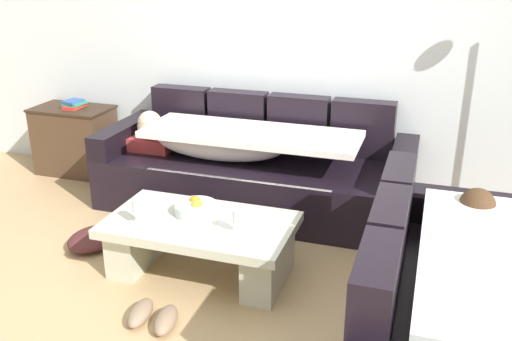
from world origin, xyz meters
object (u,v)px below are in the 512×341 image
couch_near_window (457,312)px  open_magazine (240,224)px  book_stack_on_cabinet (74,104)px  wine_glass_near_left (138,207)px  coffee_table (201,240)px  couch_along_wall (250,169)px  fruit_bowl (196,208)px  crumpled_garment (93,239)px  wine_glass_near_right (238,217)px  pair_of_shoes (153,316)px  side_cabinet (75,140)px

couch_near_window → open_magazine: couch_near_window is taller
book_stack_on_cabinet → wine_glass_near_left: bearing=-45.0°
couch_near_window → coffee_table: couch_near_window is taller
couch_along_wall → open_magazine: bearing=-74.3°
couch_along_wall → fruit_bowl: couch_along_wall is taller
coffee_table → wine_glass_near_left: bearing=-155.2°
open_magazine → crumpled_garment: bearing=164.8°
wine_glass_near_right → open_magazine: bearing=104.0°
couch_along_wall → wine_glass_near_right: size_ratio=15.13×
couch_along_wall → coffee_table: size_ratio=2.09×
book_stack_on_cabinet → pair_of_shoes: (1.79, -1.92, -0.63)m
fruit_bowl → book_stack_on_cabinet: book_stack_on_cabinet is taller
wine_glass_near_left → book_stack_on_cabinet: bearing=135.0°
wine_glass_near_left → wine_glass_near_right: size_ratio=1.00×
fruit_bowl → pair_of_shoes: bearing=-88.3°
couch_along_wall → open_magazine: (0.30, -1.08, 0.06)m
coffee_table → book_stack_on_cabinet: bearing=144.1°
wine_glass_near_left → crumpled_garment: wine_glass_near_left is taller
wine_glass_near_left → crumpled_garment: size_ratio=0.42×
couch_near_window → open_magazine: size_ratio=6.81×
fruit_bowl → wine_glass_near_right: bearing=-27.8°
couch_along_wall → crumpled_garment: bearing=-129.6°
couch_near_window → side_cabinet: size_ratio=2.65×
wine_glass_near_left → book_stack_on_cabinet: size_ratio=0.77×
wine_glass_near_right → book_stack_on_cabinet: (-2.13, 1.43, 0.18)m
side_cabinet → fruit_bowl: bearing=-34.4°
couch_along_wall → wine_glass_near_right: bearing=-74.4°
wine_glass_near_right → crumpled_garment: size_ratio=0.42×
pair_of_shoes → open_magazine: bearing=63.4°
coffee_table → wine_glass_near_left: size_ratio=7.23×
fruit_bowl → pair_of_shoes: size_ratio=0.84×
wine_glass_near_left → open_magazine: wine_glass_near_left is taller
wine_glass_near_left → pair_of_shoes: size_ratio=0.50×
wine_glass_near_right → book_stack_on_cabinet: 2.57m
couch_near_window → wine_glass_near_right: (-1.26, 0.36, 0.16)m
wine_glass_near_right → book_stack_on_cabinet: book_stack_on_cabinet is taller
fruit_bowl → crumpled_garment: 0.89m
coffee_table → pair_of_shoes: bearing=-94.3°
couch_near_window → wine_glass_near_left: size_ratio=11.49×
crumpled_garment → wine_glass_near_left: bearing=-24.8°
fruit_bowl → couch_along_wall: bearing=88.6°
wine_glass_near_right → side_cabinet: 2.60m
couch_near_window → wine_glass_near_left: couch_near_window is taller
crumpled_garment → open_magazine: bearing=-3.1°
wine_glass_near_left → pair_of_shoes: wine_glass_near_left is taller
wine_glass_near_left → couch_along_wall: bearing=76.3°
wine_glass_near_left → book_stack_on_cabinet: book_stack_on_cabinet is taller
wine_glass_near_right → pair_of_shoes: (-0.34, -0.49, -0.45)m
crumpled_garment → couch_near_window: bearing=-12.5°
wine_glass_near_left → side_cabinet: side_cabinet is taller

